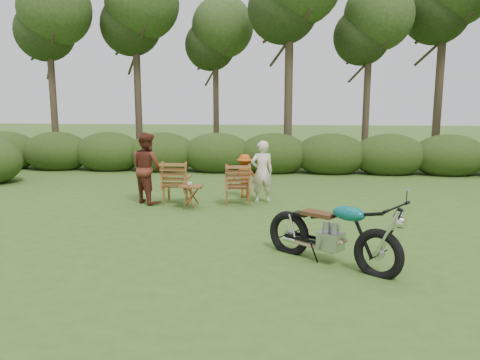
# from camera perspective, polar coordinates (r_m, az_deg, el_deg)

# --- Properties ---
(ground) EXTENTS (80.00, 80.00, 0.00)m
(ground) POSITION_cam_1_polar(r_m,az_deg,el_deg) (7.91, 2.49, -9.06)
(ground) COLOR #34521B
(ground) RESTS_ON ground
(tree_line) EXTENTS (22.52, 11.62, 8.14)m
(tree_line) POSITION_cam_1_polar(r_m,az_deg,el_deg) (17.26, 5.99, 13.93)
(tree_line) COLOR #3C3121
(tree_line) RESTS_ON ground
(motorcycle) EXTENTS (2.32, 2.03, 1.29)m
(motorcycle) POSITION_cam_1_polar(r_m,az_deg,el_deg) (7.65, 10.89, -9.91)
(motorcycle) COLOR #0C9E97
(motorcycle) RESTS_ON ground
(lawn_chair_right) EXTENTS (0.78, 0.78, 1.01)m
(lawn_chair_right) POSITION_cam_1_polar(r_m,az_deg,el_deg) (11.64, -0.28, -2.87)
(lawn_chair_right) COLOR brown
(lawn_chair_right) RESTS_ON ground
(lawn_chair_left) EXTENTS (0.73, 0.73, 1.06)m
(lawn_chair_left) POSITION_cam_1_polar(r_m,az_deg,el_deg) (11.82, -7.60, -2.76)
(lawn_chair_left) COLOR brown
(lawn_chair_left) RESTS_ON ground
(side_table) EXTENTS (0.57, 0.49, 0.55)m
(side_table) POSITION_cam_1_polar(r_m,az_deg,el_deg) (11.13, -5.99, -2.07)
(side_table) COLOR brown
(side_table) RESTS_ON ground
(cup) EXTENTS (0.13, 0.13, 0.09)m
(cup) POSITION_cam_1_polar(r_m,az_deg,el_deg) (11.04, -6.17, -0.48)
(cup) COLOR beige
(cup) RESTS_ON side_table
(adult_a) EXTENTS (0.65, 0.52, 1.55)m
(adult_a) POSITION_cam_1_polar(r_m,az_deg,el_deg) (11.78, 2.67, -2.73)
(adult_a) COLOR beige
(adult_a) RESTS_ON ground
(adult_b) EXTENTS (1.08, 1.06, 1.76)m
(adult_b) POSITION_cam_1_polar(r_m,az_deg,el_deg) (11.95, -11.12, -2.72)
(adult_b) COLOR #60291B
(adult_b) RESTS_ON ground
(child) EXTENTS (0.79, 0.53, 1.14)m
(child) POSITION_cam_1_polar(r_m,az_deg,el_deg) (12.38, 0.56, -2.10)
(child) COLOR #B94C11
(child) RESTS_ON ground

